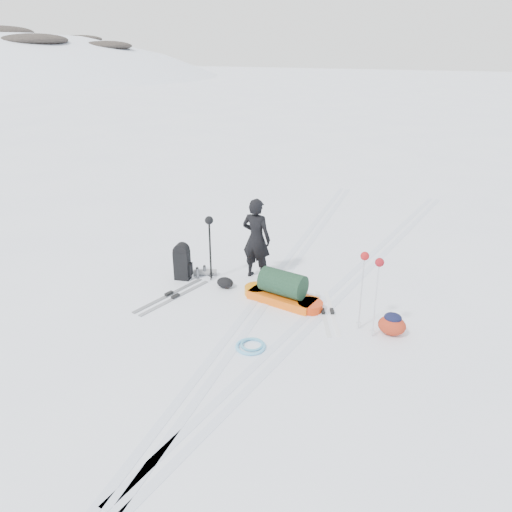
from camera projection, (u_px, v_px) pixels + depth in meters
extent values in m
plane|color=white|center=(258.00, 305.00, 9.69)|extent=(200.00, 200.00, 0.00)
ellipsoid|color=white|center=(44.00, 291.00, 97.78)|extent=(143.00, 121.00, 93.50)
ellipsoid|color=black|center=(33.00, 40.00, 69.79)|extent=(10.40, 8.00, 1.76)
ellipsoid|color=black|center=(81.00, 39.00, 84.18)|extent=(7.80, 6.00, 1.32)
ellipsoid|color=black|center=(106.00, 46.00, 74.57)|extent=(8.32, 6.40, 1.41)
cube|color=silver|center=(253.00, 304.00, 9.74)|extent=(1.40, 17.97, 0.01)
cube|color=silver|center=(264.00, 306.00, 9.65)|extent=(1.40, 17.97, 0.01)
cube|color=silver|center=(349.00, 276.00, 10.89)|extent=(2.09, 13.88, 0.01)
cube|color=silver|center=(360.00, 278.00, 10.80)|extent=(2.09, 13.88, 0.01)
imported|color=black|center=(256.00, 239.00, 10.55)|extent=(0.67, 0.46, 1.77)
cube|color=#EF5D0E|center=(282.00, 298.00, 9.80)|extent=(1.40, 0.76, 0.17)
cylinder|color=red|center=(310.00, 306.00, 9.49)|extent=(0.56, 0.56, 0.17)
cylinder|color=orange|center=(257.00, 290.00, 10.10)|extent=(0.56, 0.56, 0.17)
cylinder|color=black|center=(283.00, 283.00, 9.67)|extent=(0.95, 0.62, 0.49)
cube|color=black|center=(182.00, 265.00, 10.67)|extent=(0.36, 0.29, 0.64)
cylinder|color=black|center=(181.00, 250.00, 10.54)|extent=(0.35, 0.28, 0.31)
cube|color=black|center=(190.00, 269.00, 10.69)|extent=(0.10, 0.18, 0.28)
cylinder|color=slate|center=(205.00, 272.00, 10.93)|extent=(0.52, 0.35, 0.14)
cylinder|color=black|center=(211.00, 250.00, 10.55)|extent=(0.03, 0.03, 1.32)
cylinder|color=black|center=(210.00, 252.00, 10.47)|extent=(0.03, 0.03, 1.32)
torus|color=black|center=(212.00, 274.00, 10.77)|extent=(0.12, 0.12, 0.01)
torus|color=black|center=(211.00, 276.00, 10.69)|extent=(0.12, 0.12, 0.01)
sphere|color=black|center=(209.00, 220.00, 10.24)|extent=(0.18, 0.18, 0.18)
cylinder|color=silver|center=(361.00, 294.00, 8.63)|extent=(0.03, 0.03, 1.39)
cylinder|color=silver|center=(375.00, 301.00, 8.39)|extent=(0.03, 0.03, 1.39)
torus|color=silver|center=(359.00, 323.00, 8.86)|extent=(0.13, 0.13, 0.01)
torus|color=silver|center=(372.00, 331.00, 8.62)|extent=(0.13, 0.13, 0.01)
sphere|color=maroon|center=(365.00, 256.00, 8.35)|extent=(0.15, 0.15, 0.15)
sphere|color=maroon|center=(380.00, 262.00, 8.11)|extent=(0.15, 0.15, 0.15)
cube|color=#979BA0|center=(175.00, 298.00, 9.97)|extent=(0.51, 1.82, 0.02)
cube|color=gray|center=(169.00, 295.00, 10.08)|extent=(0.51, 1.82, 0.02)
cube|color=black|center=(175.00, 296.00, 9.96)|extent=(0.11, 0.20, 0.05)
cube|color=black|center=(169.00, 293.00, 10.06)|extent=(0.11, 0.20, 0.05)
cube|color=silver|center=(323.00, 313.00, 9.41)|extent=(0.79, 1.62, 0.02)
cube|color=white|center=(332.00, 313.00, 9.42)|extent=(0.79, 1.62, 0.02)
cube|color=black|center=(323.00, 311.00, 9.40)|extent=(0.13, 0.19, 0.05)
cube|color=black|center=(332.00, 311.00, 9.40)|extent=(0.13, 0.19, 0.05)
torus|color=#5EB7E6|center=(251.00, 346.00, 8.33)|extent=(0.65, 0.65, 0.05)
torus|color=#51A4C6|center=(252.00, 344.00, 8.36)|extent=(0.51, 0.51, 0.05)
ellipsoid|color=maroon|center=(392.00, 325.00, 8.67)|extent=(0.52, 0.41, 0.35)
ellipsoid|color=black|center=(393.00, 318.00, 8.60)|extent=(0.33, 0.28, 0.17)
cylinder|color=slate|center=(197.00, 274.00, 10.76)|extent=(0.09, 0.09, 0.23)
cylinder|color=slate|center=(205.00, 271.00, 10.89)|extent=(0.09, 0.09, 0.22)
cylinder|color=black|center=(197.00, 268.00, 10.71)|extent=(0.07, 0.07, 0.03)
cylinder|color=black|center=(204.00, 266.00, 10.84)|extent=(0.07, 0.07, 0.03)
ellipsoid|color=black|center=(225.00, 283.00, 10.36)|extent=(0.43, 0.38, 0.22)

